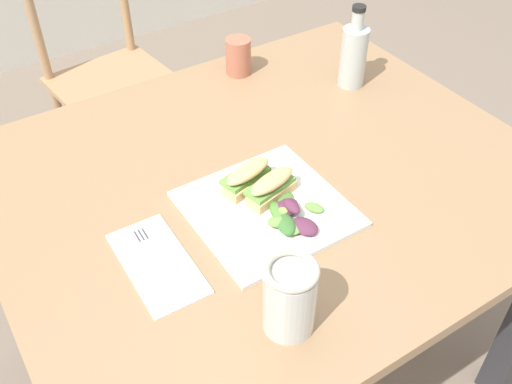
{
  "coord_description": "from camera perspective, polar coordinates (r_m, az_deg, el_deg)",
  "views": [
    {
      "loc": [
        -0.45,
        -0.78,
        1.56
      ],
      "look_at": [
        0.03,
        -0.04,
        0.76
      ],
      "focal_mm": 41.11,
      "sensor_mm": 36.0,
      "label": 1
    }
  ],
  "objects": [
    {
      "name": "bottle_cold_brew",
      "position": [
        1.55,
        9.42,
        12.7
      ],
      "size": [
        0.07,
        0.07,
        0.21
      ],
      "color": "black",
      "rests_on": "dining_table"
    },
    {
      "name": "ground_plane",
      "position": [
        1.8,
        -1.55,
        -17.96
      ],
      "size": [
        8.67,
        8.67,
        0.0
      ],
      "primitive_type": "plane",
      "color": "#7A6B5B"
    },
    {
      "name": "sandwich_half_back",
      "position": [
        1.2,
        -0.82,
        1.5
      ],
      "size": [
        0.12,
        0.07,
        0.06
      ],
      "color": "#DBB270",
      "rests_on": "plate_lunch"
    },
    {
      "name": "dining_table",
      "position": [
        1.35,
        1.17,
        -2.1
      ],
      "size": [
        1.16,
        0.99,
        0.74
      ],
      "color": "#997551",
      "rests_on": "ground"
    },
    {
      "name": "fork_on_napkin",
      "position": [
        1.1,
        -9.96,
        -6.12
      ],
      "size": [
        0.03,
        0.19,
        0.0
      ],
      "color": "silver",
      "rests_on": "napkin_folded"
    },
    {
      "name": "plate_lunch",
      "position": [
        1.18,
        1.05,
        -1.64
      ],
      "size": [
        0.3,
        0.3,
        0.01
      ],
      "primitive_type": "cube",
      "color": "white",
      "rests_on": "dining_table"
    },
    {
      "name": "sandwich_half_front",
      "position": [
        1.18,
        1.53,
        0.54
      ],
      "size": [
        0.12,
        0.07,
        0.06
      ],
      "color": "#DBB270",
      "rests_on": "plate_lunch"
    },
    {
      "name": "cup_extra_side",
      "position": [
        1.59,
        -1.74,
        13.06
      ],
      "size": [
        0.07,
        0.07,
        0.1
      ],
      "primitive_type": "cylinder",
      "color": "#B2664C",
      "rests_on": "dining_table"
    },
    {
      "name": "napkin_folded",
      "position": [
        1.1,
        -9.58,
        -6.83
      ],
      "size": [
        0.12,
        0.23,
        0.0
      ],
      "primitive_type": "cube",
      "rotation": [
        0.0,
        0.0,
        -0.02
      ],
      "color": "white",
      "rests_on": "dining_table"
    },
    {
      "name": "chair_wooden_far",
      "position": [
        2.22,
        -14.06,
        10.72
      ],
      "size": [
        0.44,
        0.44,
        0.87
      ],
      "color": "tan",
      "rests_on": "ground"
    },
    {
      "name": "salad_mixed_greens",
      "position": [
        1.14,
        3.35,
        -2.35
      ],
      "size": [
        0.13,
        0.15,
        0.03
      ],
      "color": "#602D47",
      "rests_on": "plate_lunch"
    },
    {
      "name": "mason_jar_iced_tea",
      "position": [
        0.95,
        3.29,
        -10.44
      ],
      "size": [
        0.09,
        0.09,
        0.14
      ],
      "color": "gold",
      "rests_on": "dining_table"
    }
  ]
}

